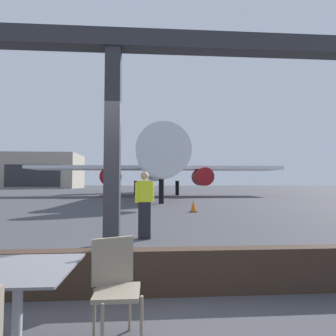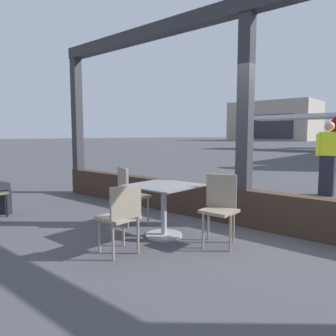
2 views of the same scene
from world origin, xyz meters
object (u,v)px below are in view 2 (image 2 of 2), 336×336
cafe_chair_window_left (129,191)px  ground_crew_worker (328,158)px  dining_table (164,204)px  cafe_chair_window_right (220,203)px  cafe_chair_aisle_left (121,213)px  distant_hangar (275,122)px

cafe_chair_window_left → ground_crew_worker: (1.77, 4.69, 0.36)m
dining_table → cafe_chair_window_right: 0.80m
cafe_chair_window_left → cafe_chair_aisle_left: bearing=-46.6°
cafe_chair_window_right → cafe_chair_aisle_left: (-0.68, -1.11, -0.03)m
cafe_chair_window_left → cafe_chair_aisle_left: cafe_chair_window_left is taller
cafe_chair_window_right → ground_crew_worker: size_ratio=0.52×
dining_table → cafe_chair_window_left: bearing=173.3°
dining_table → distant_hangar: bearing=110.8°
dining_table → cafe_chair_window_left: cafe_chair_window_left is taller
cafe_chair_window_right → ground_crew_worker: 4.55m
cafe_chair_window_right → distant_hangar: 79.73m
dining_table → ground_crew_worker: (0.94, 4.79, 0.44)m
cafe_chair_window_left → distant_hangar: size_ratio=0.05×
dining_table → distant_hangar: distant_hangar is taller
dining_table → cafe_chair_window_right: size_ratio=0.96×
cafe_chair_window_right → cafe_chair_window_left: bearing=-174.3°
dining_table → cafe_chair_aisle_left: bearing=-84.8°
cafe_chair_window_right → distant_hangar: (-29.02, 74.15, 4.13)m
dining_table → distant_hangar: 79.70m
cafe_chair_window_left → dining_table: bearing=-6.7°
cafe_chair_aisle_left → distant_hangar: distant_hangar is taller
cafe_chair_aisle_left → ground_crew_worker: ground_crew_worker is taller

